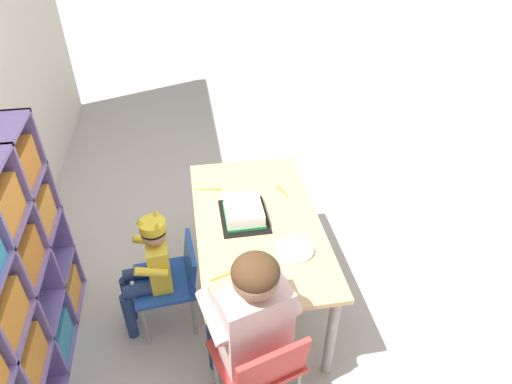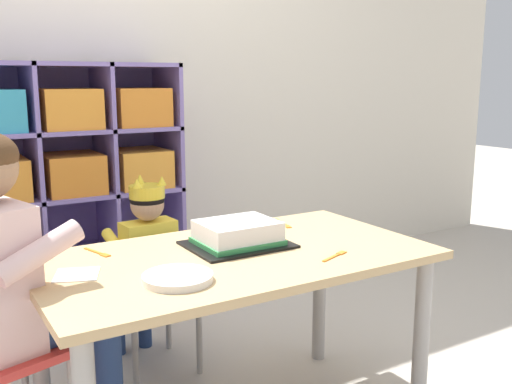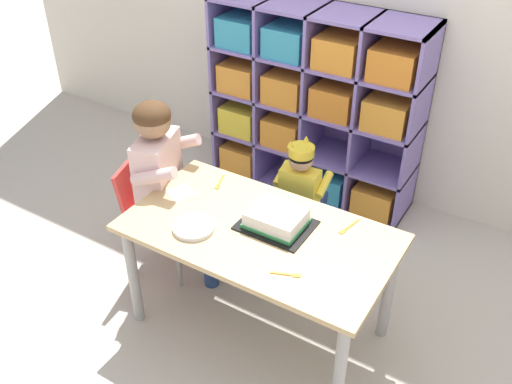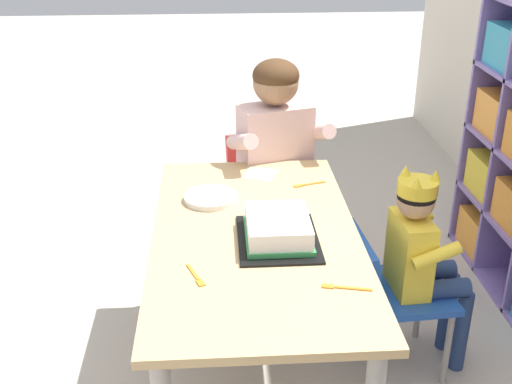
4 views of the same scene
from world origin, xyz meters
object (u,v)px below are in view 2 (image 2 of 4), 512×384
object	(u,v)px
activity_table	(235,279)
classroom_chair_blue	(157,294)
child_with_crown	(145,250)
adult_helper_seated	(13,269)
fork_by_napkin	(98,253)
birthday_cake_on_tray	(237,235)
paper_plate_stack	(178,278)
fork_at_table_front_edge	(336,256)
fork_near_cake_tray	(284,224)

from	to	relation	value
activity_table	classroom_chair_blue	size ratio (longest dim) A/B	2.21
child_with_crown	adult_helper_seated	distance (m)	0.74
classroom_chair_blue	child_with_crown	world-z (taller)	child_with_crown
classroom_chair_blue	fork_by_napkin	size ratio (longest dim) A/B	4.28
birthday_cake_on_tray	fork_by_napkin	xyz separation A→B (m)	(-0.42, 0.16, -0.03)
fork_by_napkin	adult_helper_seated	bearing A→B (deg)	89.46
activity_table	paper_plate_stack	xyz separation A→B (m)	(-0.26, -0.15, 0.10)
birthday_cake_on_tray	paper_plate_stack	distance (m)	0.38
adult_helper_seated	fork_at_table_front_edge	bearing A→B (deg)	-126.98
activity_table	child_with_crown	xyz separation A→B (m)	(-0.08, 0.60, -0.05)
classroom_chair_blue	fork_near_cake_tray	distance (m)	0.58
activity_table	adult_helper_seated	world-z (taller)	adult_helper_seated
activity_table	birthday_cake_on_tray	distance (m)	0.15
classroom_chair_blue	adult_helper_seated	world-z (taller)	adult_helper_seated
classroom_chair_blue	birthday_cake_on_tray	distance (m)	0.55
classroom_chair_blue	adult_helper_seated	bearing A→B (deg)	27.58
child_with_crown	fork_near_cake_tray	distance (m)	0.58
fork_near_cake_tray	child_with_crown	bearing A→B (deg)	61.76
child_with_crown	paper_plate_stack	distance (m)	0.79
activity_table	fork_by_napkin	size ratio (longest dim) A/B	9.49
fork_near_cake_tray	fork_by_napkin	world-z (taller)	same
adult_helper_seated	birthday_cake_on_tray	bearing A→B (deg)	-112.62
classroom_chair_blue	child_with_crown	xyz separation A→B (m)	(-0.01, 0.10, 0.16)
adult_helper_seated	fork_near_cake_tray	xyz separation A→B (m)	(0.98, 0.08, -0.02)
fork_at_table_front_edge	birthday_cake_on_tray	bearing A→B (deg)	-72.99
fork_at_table_front_edge	classroom_chair_blue	bearing A→B (deg)	-85.59
child_with_crown	fork_by_napkin	world-z (taller)	child_with_crown
birthday_cake_on_tray	fork_near_cake_tray	size ratio (longest dim) A/B	2.31
fork_near_cake_tray	paper_plate_stack	bearing A→B (deg)	135.00
child_with_crown	paper_plate_stack	size ratio (longest dim) A/B	4.13
fork_at_table_front_edge	fork_by_napkin	bearing A→B (deg)	-54.71
birthday_cake_on_tray	paper_plate_stack	world-z (taller)	birthday_cake_on_tray
classroom_chair_blue	fork_at_table_front_edge	distance (m)	0.82
activity_table	birthday_cake_on_tray	size ratio (longest dim) A/B	3.77
birthday_cake_on_tray	paper_plate_stack	size ratio (longest dim) A/B	1.69
adult_helper_seated	classroom_chair_blue	bearing A→B (deg)	-74.25
classroom_chair_blue	birthday_cake_on_tray	xyz separation A→B (m)	(0.13, -0.43, 0.32)
paper_plate_stack	fork_near_cake_tray	bearing A→B (deg)	32.06
child_with_crown	fork_near_cake_tray	bearing A→B (deg)	134.35
activity_table	fork_by_napkin	xyz separation A→B (m)	(-0.37, 0.23, 0.09)
classroom_chair_blue	birthday_cake_on_tray	bearing A→B (deg)	101.83
paper_plate_stack	activity_table	bearing A→B (deg)	29.61
birthday_cake_on_tray	fork_near_cake_tray	distance (m)	0.34
activity_table	birthday_cake_on_tray	xyz separation A→B (m)	(0.05, 0.07, 0.12)
fork_near_cake_tray	classroom_chair_blue	bearing A→B (deg)	70.10
fork_near_cake_tray	birthday_cake_on_tray	bearing A→B (deg)	131.61
paper_plate_stack	adult_helper_seated	bearing A→B (deg)	141.96
activity_table	fork_at_table_front_edge	bearing A→B (deg)	-36.85
paper_plate_stack	fork_near_cake_tray	distance (m)	0.72
fork_at_table_front_edge	fork_by_napkin	xyz separation A→B (m)	(-0.63, 0.42, -0.00)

